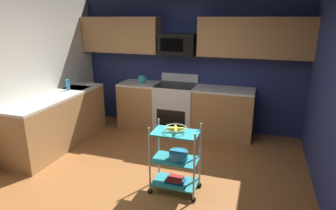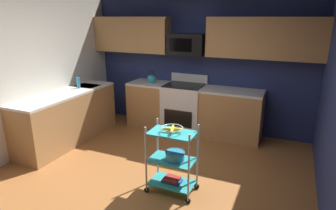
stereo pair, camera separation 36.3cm
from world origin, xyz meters
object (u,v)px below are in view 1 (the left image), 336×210
(rolling_cart, at_px, (175,159))
(mixing_bowl_large, at_px, (178,155))
(microwave, at_px, (178,44))
(kettle, at_px, (142,79))
(oven_range, at_px, (176,107))
(fruit_bowl, at_px, (176,129))
(book_stack, at_px, (175,180))
(dish_soap_bottle, at_px, (68,85))

(rolling_cart, height_order, mixing_bowl_large, rolling_cart)
(microwave, distance_m, mixing_bowl_large, 2.56)
(kettle, bearing_deg, microwave, 8.74)
(rolling_cart, xyz_separation_m, kettle, (-1.32, 2.07, 0.54))
(oven_range, xyz_separation_m, fruit_bowl, (0.62, -2.07, 0.40))
(fruit_bowl, relative_size, mixing_bowl_large, 1.08)
(book_stack, height_order, kettle, kettle)
(oven_range, xyz_separation_m, dish_soap_bottle, (-1.74, -0.98, 0.54))
(mixing_bowl_large, height_order, book_stack, mixing_bowl_large)
(mixing_bowl_large, xyz_separation_m, dish_soap_bottle, (-2.40, 1.09, 0.50))
(fruit_bowl, bearing_deg, oven_range, 106.60)
(rolling_cart, distance_m, kettle, 2.52)
(fruit_bowl, bearing_deg, mixing_bowl_large, 0.00)
(book_stack, bearing_deg, dish_soap_bottle, 155.16)
(microwave, distance_m, rolling_cart, 2.59)
(microwave, height_order, book_stack, microwave)
(book_stack, distance_m, dish_soap_bottle, 2.74)
(oven_range, xyz_separation_m, kettle, (-0.71, -0.00, 0.52))
(fruit_bowl, height_order, kettle, kettle)
(rolling_cart, relative_size, fruit_bowl, 3.36)
(dish_soap_bottle, bearing_deg, microwave, 31.92)
(oven_range, xyz_separation_m, microwave, (-0.00, 0.10, 1.22))
(microwave, bearing_deg, mixing_bowl_large, -73.17)
(oven_range, height_order, kettle, kettle)
(mixing_bowl_large, bearing_deg, microwave, 106.83)
(fruit_bowl, xyz_separation_m, mixing_bowl_large, (0.04, 0.00, -0.36))
(rolling_cart, distance_m, mixing_bowl_large, 0.08)
(mixing_bowl_large, bearing_deg, fruit_bowl, -180.00)
(book_stack, bearing_deg, rolling_cart, 180.00)
(rolling_cart, distance_m, dish_soap_bottle, 2.66)
(oven_range, relative_size, mixing_bowl_large, 4.37)
(rolling_cart, bearing_deg, book_stack, 0.00)
(microwave, relative_size, book_stack, 2.75)
(fruit_bowl, bearing_deg, book_stack, 3.58)
(book_stack, relative_size, kettle, 0.96)
(fruit_bowl, xyz_separation_m, kettle, (-1.32, 2.07, 0.12))
(kettle, distance_m, dish_soap_bottle, 1.42)
(microwave, distance_m, kettle, 1.00)
(mixing_bowl_large, height_order, kettle, kettle)
(book_stack, bearing_deg, mixing_bowl_large, -0.00)
(microwave, xyz_separation_m, kettle, (-0.71, -0.11, -0.70))
(oven_range, bearing_deg, book_stack, -73.40)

